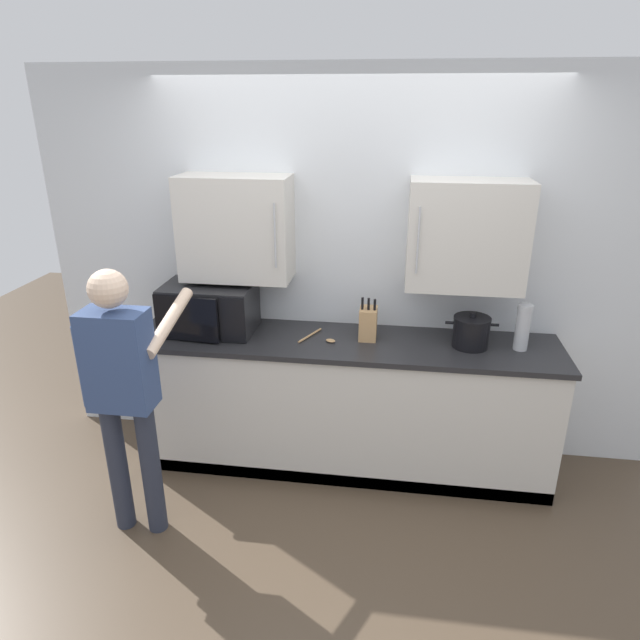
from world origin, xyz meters
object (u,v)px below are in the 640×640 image
(knife_block, at_px, (368,323))
(thermos_flask, at_px, (523,327))
(stock_pot, at_px, (471,332))
(person_figure, at_px, (123,384))
(microwave_oven, at_px, (205,308))
(wooden_spoon, at_px, (320,338))

(knife_block, relative_size, thermos_flask, 0.97)
(knife_block, height_order, thermos_flask, thermos_flask)
(stock_pot, bearing_deg, thermos_flask, 0.19)
(stock_pot, relative_size, person_figure, 0.20)
(microwave_oven, distance_m, stock_pot, 1.71)
(microwave_oven, relative_size, wooden_spoon, 2.43)
(thermos_flask, height_order, person_figure, person_figure)
(knife_block, bearing_deg, person_figure, -146.02)
(microwave_oven, bearing_deg, thermos_flask, -0.46)
(stock_pot, xyz_separation_m, person_figure, (-1.89, -0.81, -0.08))
(wooden_spoon, bearing_deg, microwave_oven, 176.94)
(microwave_oven, height_order, wooden_spoon, microwave_oven)
(microwave_oven, bearing_deg, person_figure, -102.61)
(wooden_spoon, height_order, person_figure, person_figure)
(thermos_flask, distance_m, person_figure, 2.35)
(person_figure, bearing_deg, knife_block, 33.98)
(knife_block, relative_size, person_figure, 0.18)
(wooden_spoon, xyz_separation_m, thermos_flask, (1.25, 0.02, 0.14))
(wooden_spoon, height_order, knife_block, knife_block)
(wooden_spoon, distance_m, thermos_flask, 1.26)
(microwave_oven, xyz_separation_m, person_figure, (-0.19, -0.83, -0.14))
(microwave_oven, bearing_deg, stock_pot, -0.57)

